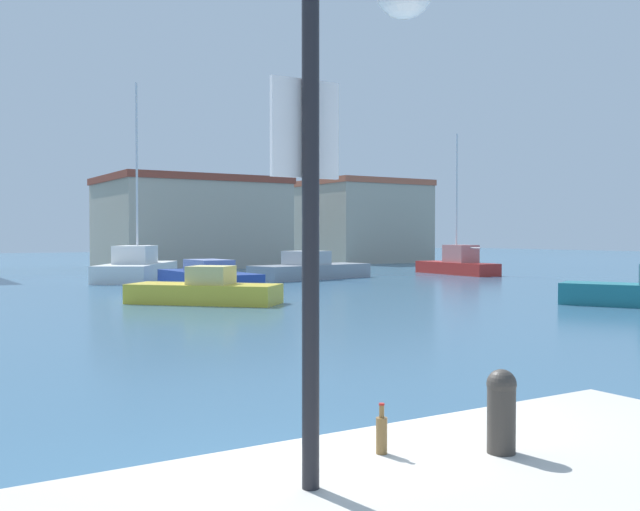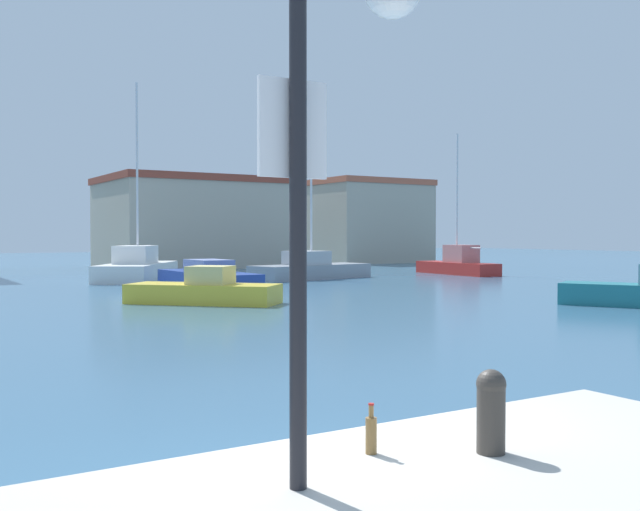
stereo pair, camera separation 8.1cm
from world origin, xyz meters
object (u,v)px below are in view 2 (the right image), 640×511
Objects in this scene: sailboat_white_far_right at (137,268)px; motorboat_yellow_center_channel at (204,291)px; bottle at (371,434)px; sailboat_grey_mid_harbor at (310,269)px; sailboat_red_behind_lamppost at (458,264)px; motorboat_blue_outer_mooring at (208,278)px; mooring_bollard at (491,408)px; lamppost at (298,10)px.

sailboat_white_far_right is 2.09× the size of motorboat_yellow_center_channel.
sailboat_white_far_right is (9.31, 34.30, -0.40)m from bottle.
sailboat_red_behind_lamppost is at bearing -3.47° from sailboat_grey_mid_harbor.
motorboat_blue_outer_mooring is at bearing -84.02° from sailboat_white_far_right.
sailboat_white_far_right is 9.24m from sailboat_grey_mid_harbor.
mooring_bollard is 28.68m from motorboat_blue_outer_mooring.
sailboat_white_far_right reaches higher than mooring_bollard.
motorboat_blue_outer_mooring is at bearing 69.25° from bottle.
sailboat_red_behind_lamppost reaches higher than mooring_bollard.
lamppost is 7.62× the size of mooring_bollard.
mooring_bollard is 0.11× the size of motorboat_yellow_center_channel.
motorboat_blue_outer_mooring is at bearing 70.82° from mooring_bollard.
sailboat_grey_mid_harbor is 1.12× the size of sailboat_red_behind_lamppost.
lamppost is 0.45× the size of sailboat_grey_mid_harbor.
sailboat_red_behind_lamppost reaches higher than motorboat_blue_outer_mooring.
mooring_bollard is (1.43, -0.09, -2.41)m from lamppost.
motorboat_yellow_center_channel is at bearing -113.78° from motorboat_blue_outer_mooring.
sailboat_grey_mid_harbor is (17.58, 30.20, -0.49)m from bottle.
sailboat_white_far_right is at bearing 165.62° from sailboat_red_behind_lamppost.
mooring_bollard is at bearing -107.56° from motorboat_yellow_center_channel.
lamppost is at bearing -120.99° from sailboat_grey_mid_harbor.
motorboat_yellow_center_channel is 7.50m from motorboat_blue_outer_mooring.
motorboat_blue_outer_mooring is at bearing -170.61° from sailboat_red_behind_lamppost.
sailboat_red_behind_lamppost is (10.10, -0.61, 0.08)m from sailboat_grey_mid_harbor.
sailboat_red_behind_lamppost is (18.38, -4.71, -0.01)m from sailboat_white_far_right.
motorboat_yellow_center_channel is at bearing -135.33° from sailboat_grey_mid_harbor.
motorboat_yellow_center_channel is (7.82, 20.13, -3.20)m from lamppost.
lamppost is 21.83m from motorboat_yellow_center_channel.
mooring_bollard is 0.07× the size of sailboat_red_behind_lamppost.
lamppost is 2.80m from mooring_bollard.
sailboat_white_far_right is 7.66m from motorboat_blue_outer_mooring.
sailboat_grey_mid_harbor is at bearing -26.35° from sailboat_white_far_right.
lamppost is 12.69× the size of bottle.
sailboat_grey_mid_harbor is 10.12m from sailboat_red_behind_lamppost.
sailboat_white_far_right is 1.22× the size of sailboat_red_behind_lamppost.
mooring_bollard is 0.05× the size of sailboat_white_far_right.
bottle is 28.53m from motorboat_blue_outer_mooring.
mooring_bollard reaches higher than motorboat_blue_outer_mooring.
mooring_bollard reaches higher than motorboat_yellow_center_channel.
motorboat_yellow_center_channel is 14.77m from sailboat_grey_mid_harbor.
sailboat_red_behind_lamppost reaches higher than bottle.
lamppost is 0.85× the size of motorboat_yellow_center_channel.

